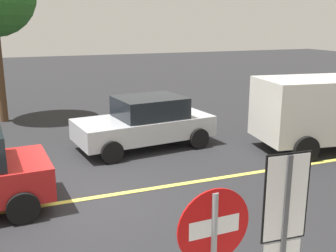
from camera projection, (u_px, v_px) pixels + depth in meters
ground_plane at (84, 199)px, 8.94m from camera, size 80.00×80.00×0.00m
lane_marking_centre at (205, 180)px, 10.00m from camera, size 28.00×0.16×0.01m
speed_limit_sign at (284, 220)px, 4.30m from camera, size 0.54×0.06×2.52m
car_silver_approaching at (145, 122)px, 12.54m from camera, size 4.39×2.51×1.57m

